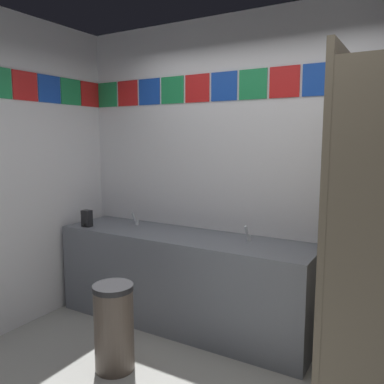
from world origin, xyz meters
name	(u,v)px	position (x,y,z in m)	size (l,w,h in m)	color
wall_back	(268,174)	(0.00, 1.46, 1.38)	(3.78, 0.09, 2.74)	silver
vanity_counter	(182,279)	(-0.66, 1.12, 0.43)	(2.36, 0.61, 0.83)	slate
faucet_left	(136,220)	(-1.25, 1.21, 0.89)	(0.04, 0.10, 0.14)	silver
faucet_right	(248,235)	(-0.07, 1.21, 0.89)	(0.04, 0.10, 0.14)	silver
soap_dispenser	(87,218)	(-1.63, 0.93, 0.91)	(0.09, 0.09, 0.16)	black
stall_divider	(370,251)	(0.92, 0.52, 1.07)	(0.92, 1.30, 2.14)	#726651
trash_bin	(114,327)	(-0.71, 0.26, 0.32)	(0.29, 0.29, 0.64)	brown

